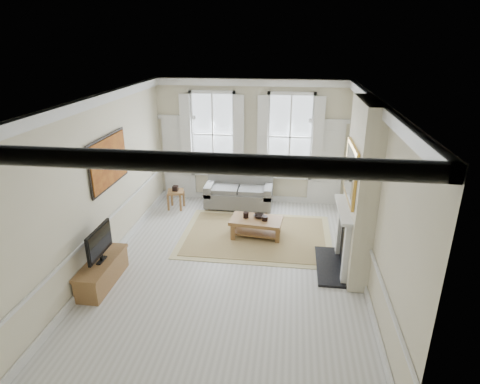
# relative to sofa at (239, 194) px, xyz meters

# --- Properties ---
(floor) EXTENTS (7.20, 7.20, 0.00)m
(floor) POSITION_rel_sofa_xyz_m (0.27, -3.11, -0.36)
(floor) COLOR #B7B5AD
(floor) RESTS_ON ground
(ceiling) EXTENTS (7.20, 7.20, 0.00)m
(ceiling) POSITION_rel_sofa_xyz_m (0.27, -3.11, 3.04)
(ceiling) COLOR white
(ceiling) RESTS_ON back_wall
(back_wall) EXTENTS (5.20, 0.00, 5.20)m
(back_wall) POSITION_rel_sofa_xyz_m (0.27, 0.49, 1.34)
(back_wall) COLOR beige
(back_wall) RESTS_ON floor
(left_wall) EXTENTS (0.00, 7.20, 7.20)m
(left_wall) POSITION_rel_sofa_xyz_m (-2.33, -3.11, 1.34)
(left_wall) COLOR beige
(left_wall) RESTS_ON floor
(right_wall) EXTENTS (0.00, 7.20, 7.20)m
(right_wall) POSITION_rel_sofa_xyz_m (2.87, -3.11, 1.34)
(right_wall) COLOR beige
(right_wall) RESTS_ON floor
(window_left) EXTENTS (1.26, 0.20, 2.20)m
(window_left) POSITION_rel_sofa_xyz_m (-0.78, 0.44, 1.54)
(window_left) COLOR #B2BCC6
(window_left) RESTS_ON back_wall
(window_right) EXTENTS (1.26, 0.20, 2.20)m
(window_right) POSITION_rel_sofa_xyz_m (1.32, 0.44, 1.54)
(window_right) COLOR #B2BCC6
(window_right) RESTS_ON back_wall
(door_left) EXTENTS (0.90, 0.08, 2.30)m
(door_left) POSITION_rel_sofa_xyz_m (-1.78, 0.45, 0.79)
(door_left) COLOR silver
(door_left) RESTS_ON floor
(door_right) EXTENTS (0.90, 0.08, 2.30)m
(door_right) POSITION_rel_sofa_xyz_m (2.32, 0.45, 0.79)
(door_right) COLOR silver
(door_right) RESTS_ON floor
(painting) EXTENTS (0.05, 1.66, 1.06)m
(painting) POSITION_rel_sofa_xyz_m (-2.29, -2.81, 1.69)
(painting) COLOR #C37021
(painting) RESTS_ON left_wall
(chimney_breast) EXTENTS (0.35, 1.70, 3.38)m
(chimney_breast) POSITION_rel_sofa_xyz_m (2.69, -2.91, 1.34)
(chimney_breast) COLOR beige
(chimney_breast) RESTS_ON floor
(hearth) EXTENTS (0.55, 1.50, 0.05)m
(hearth) POSITION_rel_sofa_xyz_m (2.27, -2.91, -0.33)
(hearth) COLOR black
(hearth) RESTS_ON floor
(fireplace) EXTENTS (0.21, 1.45, 1.33)m
(fireplace) POSITION_rel_sofa_xyz_m (2.47, -2.91, 0.38)
(fireplace) COLOR silver
(fireplace) RESTS_ON floor
(mirror) EXTENTS (0.06, 1.26, 1.06)m
(mirror) POSITION_rel_sofa_xyz_m (2.48, -2.91, 1.69)
(mirror) COLOR gold
(mirror) RESTS_ON chimney_breast
(sofa) EXTENTS (1.81, 0.88, 0.85)m
(sofa) POSITION_rel_sofa_xyz_m (0.00, 0.00, 0.00)
(sofa) COLOR slate
(sofa) RESTS_ON floor
(side_table) EXTENTS (0.51, 0.51, 0.51)m
(side_table) POSITION_rel_sofa_xyz_m (-1.69, -0.39, 0.05)
(side_table) COLOR brown
(side_table) RESTS_ON floor
(rug) EXTENTS (3.50, 2.60, 0.02)m
(rug) POSITION_rel_sofa_xyz_m (0.64, -1.75, -0.34)
(rug) COLOR #9E8552
(rug) RESTS_ON floor
(coffee_table) EXTENTS (1.25, 0.81, 0.44)m
(coffee_table) POSITION_rel_sofa_xyz_m (0.64, -1.75, 0.01)
(coffee_table) COLOR brown
(coffee_table) RESTS_ON rug
(ceramic_pot_a) EXTENTS (0.13, 0.13, 0.13)m
(ceramic_pot_a) POSITION_rel_sofa_xyz_m (0.39, -1.70, 0.15)
(ceramic_pot_a) COLOR black
(ceramic_pot_a) RESTS_ON coffee_table
(ceramic_pot_b) EXTENTS (0.14, 0.14, 0.10)m
(ceramic_pot_b) POSITION_rel_sofa_xyz_m (0.84, -1.80, 0.14)
(ceramic_pot_b) COLOR black
(ceramic_pot_b) RESTS_ON coffee_table
(bowl) EXTENTS (0.26, 0.26, 0.06)m
(bowl) POSITION_rel_sofa_xyz_m (0.69, -1.65, 0.12)
(bowl) COLOR black
(bowl) RESTS_ON coffee_table
(tv_stand) EXTENTS (0.44, 1.38, 0.49)m
(tv_stand) POSITION_rel_sofa_xyz_m (-2.07, -4.06, -0.11)
(tv_stand) COLOR brown
(tv_stand) RESTS_ON floor
(tv) EXTENTS (0.08, 0.90, 0.68)m
(tv) POSITION_rel_sofa_xyz_m (-2.05, -4.06, 0.53)
(tv) COLOR black
(tv) RESTS_ON tv_stand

